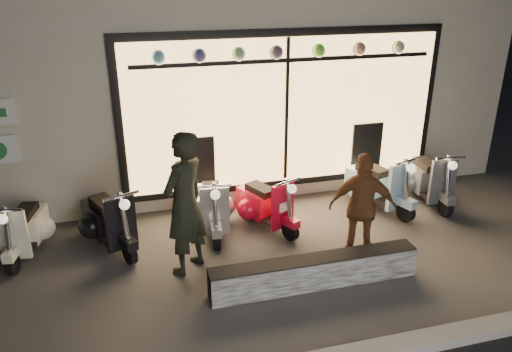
{
  "coord_description": "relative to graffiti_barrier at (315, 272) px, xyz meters",
  "views": [
    {
      "loc": [
        -1.76,
        -5.6,
        3.73
      ],
      "look_at": [
        -0.08,
        0.6,
        1.05
      ],
      "focal_mm": 35.0,
      "sensor_mm": 36.0,
      "label": 1
    }
  ],
  "objects": [
    {
      "name": "shop_building",
      "position": [
        -0.35,
        5.63,
        1.9
      ],
      "size": [
        10.2,
        6.23,
        4.2
      ],
      "color": "beige",
      "rests_on": "ground"
    },
    {
      "name": "woman",
      "position": [
        0.85,
        0.49,
        0.56
      ],
      "size": [
        0.97,
        0.7,
        1.53
      ],
      "primitive_type": "imported",
      "rotation": [
        0.0,
        0.0,
        2.74
      ],
      "color": "brown",
      "rests_on": "ground"
    },
    {
      "name": "scooter_blue",
      "position": [
        1.8,
        1.93,
        0.19
      ],
      "size": [
        0.74,
        1.36,
        0.98
      ],
      "rotation": [
        0.0,
        0.0,
        0.34
      ],
      "color": "black",
      "rests_on": "ground"
    },
    {
      "name": "scooter_cream",
      "position": [
        -3.61,
        1.91,
        0.15
      ],
      "size": [
        0.54,
        1.23,
        0.88
      ],
      "rotation": [
        0.0,
        0.0,
        -0.19
      ],
      "color": "black",
      "rests_on": "ground"
    },
    {
      "name": "ground",
      "position": [
        -0.35,
        0.65,
        -0.2
      ],
      "size": [
        40.0,
        40.0,
        0.0
      ],
      "primitive_type": "plane",
      "color": "#383533",
      "rests_on": "ground"
    },
    {
      "name": "scooter_black",
      "position": [
        -2.51,
        1.79,
        0.19
      ],
      "size": [
        0.77,
        1.32,
        0.96
      ],
      "rotation": [
        0.0,
        0.0,
        0.4
      ],
      "color": "black",
      "rests_on": "ground"
    },
    {
      "name": "scooter_red",
      "position": [
        -0.18,
        1.77,
        0.16
      ],
      "size": [
        0.73,
        1.23,
        0.89
      ],
      "rotation": [
        0.0,
        0.0,
        0.41
      ],
      "color": "black",
      "rests_on": "ground"
    },
    {
      "name": "graffiti_barrier",
      "position": [
        0.0,
        0.0,
        0.0
      ],
      "size": [
        2.69,
        0.28,
        0.4
      ],
      "primitive_type": "cube",
      "color": "black",
      "rests_on": "ground"
    },
    {
      "name": "scooter_silver",
      "position": [
        -0.95,
        1.86,
        0.17
      ],
      "size": [
        0.5,
        1.31,
        0.93
      ],
      "rotation": [
        0.0,
        0.0,
        -0.1
      ],
      "color": "black",
      "rests_on": "ground"
    },
    {
      "name": "scooter_grey",
      "position": [
        2.81,
        1.93,
        0.19
      ],
      "size": [
        0.49,
        1.34,
        0.96
      ],
      "rotation": [
        0.0,
        0.0,
        -0.08
      ],
      "color": "black",
      "rests_on": "ground"
    },
    {
      "name": "man",
      "position": [
        -1.49,
        0.8,
        0.76
      ],
      "size": [
        0.83,
        0.82,
        1.92
      ],
      "primitive_type": "imported",
      "rotation": [
        0.0,
        0.0,
        3.9
      ],
      "color": "black",
      "rests_on": "ground"
    }
  ]
}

